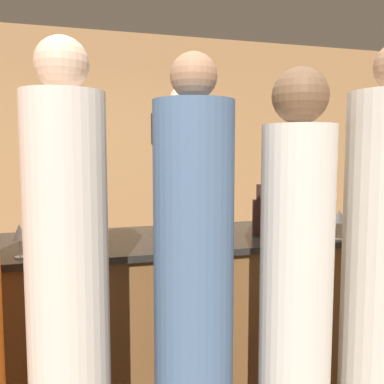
{
  "coord_description": "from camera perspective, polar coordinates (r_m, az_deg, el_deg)",
  "views": [
    {
      "loc": [
        -0.63,
        -2.4,
        1.49
      ],
      "look_at": [
        0.09,
        0.1,
        1.24
      ],
      "focal_mm": 40.0,
      "sensor_mm": 36.0,
      "label": 1
    }
  ],
  "objects": [
    {
      "name": "bar_counter",
      "position": [
        2.67,
        -1.33,
        -16.4
      ],
      "size": [
        2.57,
        0.8,
        0.99
      ],
      "color": "brown",
      "rests_on": "ground_plane"
    },
    {
      "name": "wine_bottle_0",
      "position": [
        2.55,
        8.81,
        -3.22
      ],
      "size": [
        0.07,
        0.07,
        0.31
      ],
      "color": "black",
      "rests_on": "bar_counter"
    },
    {
      "name": "back_wall",
      "position": [
        4.92,
        -8.72,
        4.33
      ],
      "size": [
        8.0,
        0.08,
        2.8
      ],
      "color": "#A37547",
      "rests_on": "ground_plane"
    },
    {
      "name": "bartender",
      "position": [
        3.38,
        -1.2,
        -4.05
      ],
      "size": [
        0.34,
        0.34,
        1.99
      ],
      "rotation": [
        0.0,
        0.0,
        3.14
      ],
      "color": "#1E234C",
      "rests_on": "ground_plane"
    },
    {
      "name": "wine_glass_1",
      "position": [
        2.42,
        3.55,
        -3.22
      ],
      "size": [
        0.06,
        0.06,
        0.18
      ],
      "color": "silver",
      "rests_on": "bar_counter"
    },
    {
      "name": "ice_bucket",
      "position": [
        2.99,
        16.84,
        -2.35
      ],
      "size": [
        0.19,
        0.19,
        0.21
      ],
      "color": "#9E9993",
      "rests_on": "bar_counter"
    },
    {
      "name": "wine_glass_3",
      "position": [
        2.54,
        19.04,
        -3.17
      ],
      "size": [
        0.08,
        0.08,
        0.17
      ],
      "color": "silver",
      "rests_on": "bar_counter"
    },
    {
      "name": "wine_glass_2",
      "position": [
        2.16,
        -22.02,
        -5.11
      ],
      "size": [
        0.07,
        0.07,
        0.16
      ],
      "color": "silver",
      "rests_on": "bar_counter"
    },
    {
      "name": "guest_3",
      "position": [
        1.76,
        -16.15,
        -14.49
      ],
      "size": [
        0.31,
        0.31,
        1.91
      ],
      "color": "silver",
      "rests_on": "ground_plane"
    },
    {
      "name": "guest_4",
      "position": [
        1.9,
        13.62,
        -13.78
      ],
      "size": [
        0.3,
        0.3,
        1.83
      ],
      "color": "silver",
      "rests_on": "ground_plane"
    },
    {
      "name": "guest_2",
      "position": [
        1.84,
        0.21,
        -13.88
      ],
      "size": [
        0.33,
        0.33,
        1.89
      ],
      "color": "#4C6B93",
      "rests_on": "ground_plane"
    },
    {
      "name": "wine_glass_0",
      "position": [
        2.16,
        -16.18,
        -5.02
      ],
      "size": [
        0.08,
        0.08,
        0.15
      ],
      "color": "silver",
      "rests_on": "bar_counter"
    }
  ]
}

